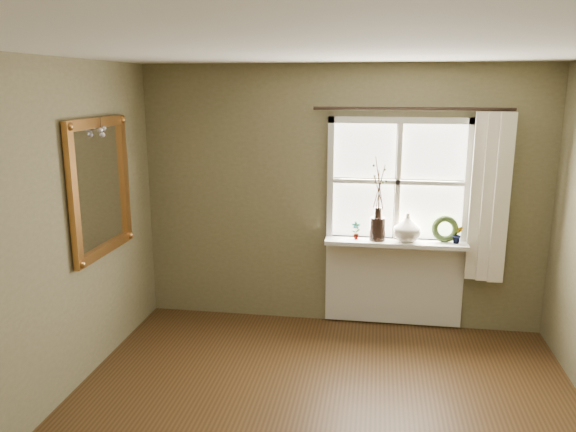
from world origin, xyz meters
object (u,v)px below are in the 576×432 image
at_px(dark_jug, 378,229).
at_px(wreath, 445,232).
at_px(cream_vase, 407,227).
at_px(gilt_mirror, 100,187).

xyz_separation_m(dark_jug, wreath, (0.64, 0.04, -0.01)).
relative_size(cream_vase, wreath, 1.06).
xyz_separation_m(dark_jug, cream_vase, (0.28, 0.00, 0.02)).
distance_m(cream_vase, wreath, 0.36).
relative_size(dark_jug, gilt_mirror, 0.19).
distance_m(cream_vase, gilt_mirror, 2.84).
bearing_deg(cream_vase, wreath, 6.38).
relative_size(cream_vase, gilt_mirror, 0.24).
height_order(wreath, gilt_mirror, gilt_mirror).
bearing_deg(cream_vase, dark_jug, 180.00).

